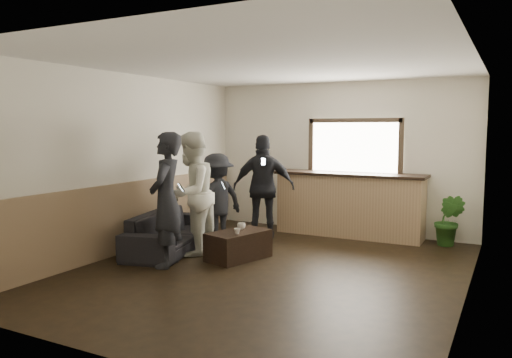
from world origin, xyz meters
The scene contains 12 objects.
ground centered at (0.00, 0.00, 0.00)m, with size 5.00×6.00×0.01m, color black.
room_shell centered at (-0.74, 0.00, 1.47)m, with size 5.01×6.01×2.80m.
bar_counter centered at (0.30, 2.70, 0.64)m, with size 2.70×0.68×2.13m.
sofa centered at (-1.91, 0.34, 0.31)m, with size 2.10×0.82×0.61m, color black.
coffee_table centered at (-0.67, 0.32, 0.21)m, with size 0.52×0.94×0.42m, color black.
cup_a centered at (-0.71, 0.49, 0.47)m, with size 0.12×0.12×0.10m, color silver.
cup_b centered at (-0.60, 0.15, 0.46)m, with size 0.09×0.09×0.09m, color silver.
potted_plant centered at (2.01, 2.65, 0.43)m, with size 0.48×0.38×0.87m, color #2D6623.
person_a centered at (-1.38, -0.47, 0.95)m, with size 0.67×0.81×1.90m.
person_b centered at (-1.46, 0.25, 0.95)m, with size 0.80×0.98×1.90m.
person_c centered at (-1.46, 0.99, 0.77)m, with size 0.88×1.13×1.53m.
person_d centered at (-0.95, 1.72, 0.92)m, with size 1.16×0.86×1.84m.
Camera 1 is at (2.93, -6.03, 1.95)m, focal length 35.00 mm.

